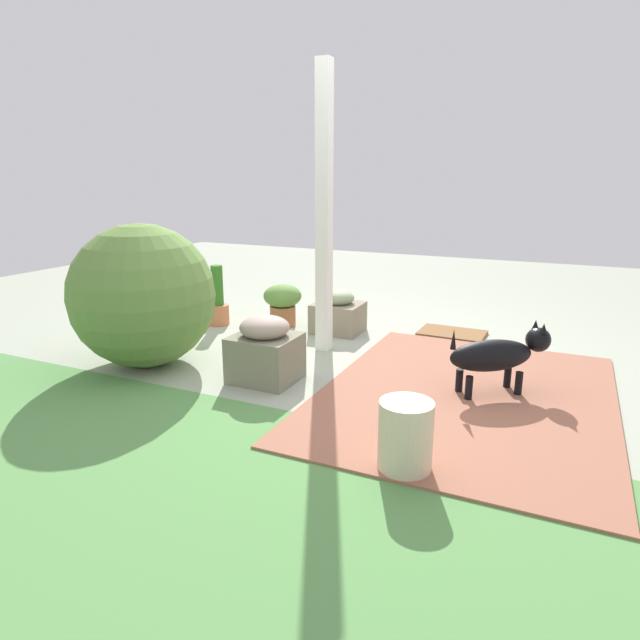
{
  "coord_description": "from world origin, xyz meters",
  "views": [
    {
      "loc": [
        -1.37,
        3.72,
        1.4
      ],
      "look_at": [
        0.25,
        0.24,
        0.38
      ],
      "focal_mm": 30.57,
      "sensor_mm": 36.0,
      "label": 1
    }
  ],
  "objects": [
    {
      "name": "lawn_patch",
      "position": [
        0.6,
        2.4,
        0.0
      ],
      "size": [
        5.2,
        2.8,
        0.01
      ],
      "primitive_type": "cube",
      "color": "#568F4A",
      "rests_on": "ground"
    },
    {
      "name": "ground_plane",
      "position": [
        0.0,
        0.0,
        0.0
      ],
      "size": [
        12.0,
        12.0,
        0.0
      ],
      "primitive_type": "plane",
      "color": "#9EA791"
    },
    {
      "name": "ceramic_urn",
      "position": [
        -0.74,
        1.37,
        0.18
      ],
      "size": [
        0.27,
        0.27,
        0.36
      ],
      "primitive_type": "cylinder",
      "color": "beige",
      "rests_on": "ground"
    },
    {
      "name": "stone_planter_mid",
      "position": [
        0.5,
        0.6,
        0.22
      ],
      "size": [
        0.44,
        0.4,
        0.47
      ],
      "color": "gray",
      "rests_on": "ground"
    },
    {
      "name": "doormat",
      "position": [
        -0.46,
        -1.09,
        0.01
      ],
      "size": [
        0.58,
        0.4,
        0.03
      ],
      "primitive_type": "cube",
      "rotation": [
        0.0,
        0.0,
        -0.02
      ],
      "color": "brown",
      "rests_on": "ground"
    },
    {
      "name": "terracotta_pot_broad",
      "position": [
        1.1,
        -0.73,
        0.24
      ],
      "size": [
        0.36,
        0.36,
        0.4
      ],
      "color": "#A3603B",
      "rests_on": "ground"
    },
    {
      "name": "round_shrub",
      "position": [
        1.5,
        0.69,
        0.54
      ],
      "size": [
        1.07,
        1.07,
        1.07
      ],
      "primitive_type": "sphere",
      "color": "#5E843D",
      "rests_on": "ground"
    },
    {
      "name": "terracotta_pot_tall",
      "position": [
        1.68,
        -0.5,
        0.21
      ],
      "size": [
        0.2,
        0.2,
        0.58
      ],
      "color": "#C46E48",
      "rests_on": "ground"
    },
    {
      "name": "stone_planter_nearest",
      "position": [
        0.53,
        -0.75,
        0.17
      ],
      "size": [
        0.44,
        0.4,
        0.39
      ],
      "color": "gray",
      "rests_on": "ground"
    },
    {
      "name": "brick_path",
      "position": [
        -0.84,
        0.31,
        0.01
      ],
      "size": [
        1.8,
        2.4,
        0.02
      ],
      "primitive_type": "cube",
      "color": "#9E634B",
      "rests_on": "ground"
    },
    {
      "name": "dog",
      "position": [
        -1.01,
        0.19,
        0.28
      ],
      "size": [
        0.63,
        0.53,
        0.48
      ],
      "color": "black",
      "rests_on": "ground"
    },
    {
      "name": "porch_pillar",
      "position": [
        0.42,
        -0.22,
        1.12
      ],
      "size": [
        0.11,
        0.11,
        2.24
      ],
      "primitive_type": "cube",
      "color": "white",
      "rests_on": "ground"
    }
  ]
}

